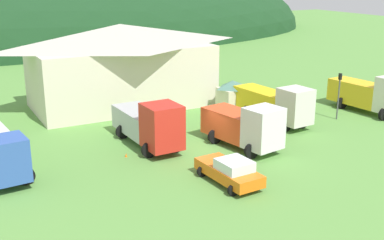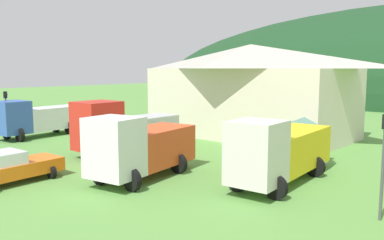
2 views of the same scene
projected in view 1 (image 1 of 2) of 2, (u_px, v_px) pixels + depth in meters
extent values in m
plane|color=#5B9342|center=(203.00, 149.00, 36.29)|extent=(200.00, 200.00, 0.00)
ellipsoid|color=#193D1E|center=(24.00, 38.00, 96.41)|extent=(125.92, 60.00, 35.41)
cube|color=beige|center=(122.00, 76.00, 47.22)|extent=(16.40, 8.72, 5.77)
pyramid|color=#B7B2A3|center=(120.00, 35.00, 46.09)|extent=(17.71, 9.42, 2.02)
cube|color=beige|center=(232.00, 99.00, 45.97)|extent=(2.28, 2.29, 2.12)
pyramid|color=#4C7A6B|center=(233.00, 84.00, 45.55)|extent=(2.46, 2.47, 0.74)
cube|color=#3356AD|center=(7.00, 159.00, 29.23)|extent=(2.48, 2.47, 2.63)
cube|color=black|center=(6.00, 150.00, 28.98)|extent=(1.39, 1.92, 0.84)
cylinder|color=black|center=(26.00, 176.00, 30.14)|extent=(1.10, 0.30, 1.10)
cylinder|color=black|center=(7.00, 153.00, 33.86)|extent=(1.10, 0.30, 1.10)
cube|color=red|center=(162.00, 126.00, 34.54)|extent=(2.47, 2.67, 3.13)
cube|color=black|center=(163.00, 117.00, 34.24)|extent=(1.35, 2.12, 1.00)
cube|color=#B2B2B7|center=(139.00, 121.00, 38.01)|extent=(2.56, 5.38, 1.77)
cylinder|color=black|center=(175.00, 145.00, 35.50)|extent=(1.10, 0.30, 1.10)
cylinder|color=black|center=(149.00, 150.00, 34.50)|extent=(1.10, 0.30, 1.10)
cylinder|color=black|center=(147.00, 128.00, 39.42)|extent=(1.10, 0.30, 1.10)
cylinder|color=black|center=(123.00, 132.00, 38.43)|extent=(1.10, 0.30, 1.10)
cube|color=white|center=(263.00, 128.00, 34.52)|extent=(2.73, 2.47, 2.91)
cube|color=black|center=(265.00, 120.00, 34.25)|extent=(1.56, 1.87, 0.93)
cube|color=#E04C23|center=(231.00, 123.00, 37.12)|extent=(3.12, 4.77, 1.99)
cylinder|color=black|center=(273.00, 145.00, 35.56)|extent=(1.10, 0.30, 1.10)
cylinder|color=black|center=(252.00, 151.00, 34.32)|extent=(1.10, 0.30, 1.10)
cylinder|color=black|center=(236.00, 131.00, 38.53)|extent=(1.10, 0.30, 1.10)
cylinder|color=black|center=(215.00, 137.00, 37.30)|extent=(1.10, 0.30, 1.10)
cube|color=silver|center=(295.00, 106.00, 40.13)|extent=(2.44, 2.49, 2.90)
cube|color=black|center=(297.00, 99.00, 39.85)|extent=(1.36, 1.94, 0.93)
cube|color=yellow|center=(263.00, 101.00, 43.44)|extent=(2.72, 5.79, 1.99)
cylinder|color=black|center=(303.00, 121.00, 41.06)|extent=(1.10, 0.30, 1.10)
cylinder|color=black|center=(285.00, 125.00, 40.04)|extent=(1.10, 0.30, 1.10)
cylinder|color=black|center=(264.00, 108.00, 44.91)|extent=(1.10, 0.30, 1.10)
cylinder|color=black|center=(248.00, 112.00, 43.90)|extent=(1.10, 0.30, 1.10)
cube|color=gold|center=(357.00, 93.00, 46.32)|extent=(2.74, 5.39, 2.07)
cylinder|color=black|center=(384.00, 114.00, 43.06)|extent=(1.10, 0.30, 1.10)
cylinder|color=black|center=(356.00, 100.00, 47.76)|extent=(1.10, 0.30, 1.10)
cylinder|color=black|center=(342.00, 103.00, 46.72)|extent=(1.10, 0.30, 1.10)
cube|color=orange|center=(228.00, 172.00, 30.36)|extent=(2.26, 4.96, 0.70)
cube|color=silver|center=(234.00, 165.00, 29.70)|extent=(1.91, 2.05, 0.62)
cylinder|color=black|center=(256.00, 184.00, 29.56)|extent=(0.68, 0.24, 0.68)
cylinder|color=black|center=(233.00, 190.00, 28.69)|extent=(0.68, 0.24, 0.68)
cylinder|color=black|center=(224.00, 166.00, 32.23)|extent=(0.68, 0.24, 0.68)
cylinder|color=black|center=(202.00, 171.00, 31.37)|extent=(0.68, 0.24, 0.68)
cylinder|color=#4C4C51|center=(338.00, 100.00, 43.04)|extent=(0.12, 0.12, 3.54)
cube|color=black|center=(340.00, 77.00, 42.45)|extent=(0.20, 0.24, 0.55)
sphere|color=green|center=(339.00, 76.00, 42.56)|extent=(0.14, 0.14, 0.14)
cone|color=orange|center=(126.00, 157.00, 34.75)|extent=(0.36, 0.36, 0.54)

